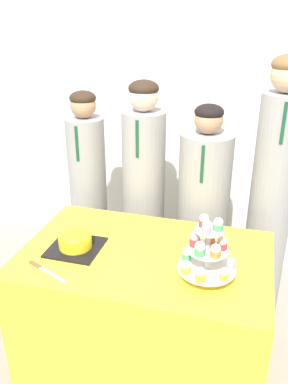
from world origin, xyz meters
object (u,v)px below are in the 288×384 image
object	(u,v)px
cupcake_stand	(207,251)
student_1	(144,202)
round_cake	(75,240)
student_2	(202,220)
student_3	(271,203)
cake_knife	(41,268)
student_0	(89,201)

from	to	relation	value
cupcake_stand	student_1	world-z (taller)	student_1
round_cake	student_2	size ratio (longest dim) A/B	0.18
student_2	cupcake_stand	bearing A→B (deg)	-81.07
round_cake	student_3	size ratio (longest dim) A/B	0.15
cake_knife	cupcake_stand	distance (m)	0.76
student_0	student_3	world-z (taller)	student_3
cupcake_stand	student_2	world-z (taller)	student_2
cupcake_stand	student_2	distance (m)	0.82
student_3	cupcake_stand	bearing A→B (deg)	-109.90
round_cake	student_3	bearing A→B (deg)	37.10
student_3	student_0	bearing A→B (deg)	-180.00
cake_knife	student_3	bearing A→B (deg)	64.91
round_cake	cake_knife	xyz separation A→B (m)	(-0.08, -0.20, -0.04)
student_0	student_1	xyz separation A→B (m)	(0.39, 0.00, 0.04)
cupcake_stand	student_0	world-z (taller)	student_0
student_1	student_3	world-z (taller)	student_3
cupcake_stand	student_1	size ratio (longest dim) A/B	0.20
cupcake_stand	cake_knife	bearing A→B (deg)	-168.89
cake_knife	student_1	world-z (taller)	student_1
cake_knife	student_0	bearing A→B (deg)	122.57
round_cake	student_2	xyz separation A→B (m)	(0.54, 0.71, -0.17)
cupcake_stand	student_2	bearing A→B (deg)	98.93
cupcake_stand	student_3	world-z (taller)	student_3
student_0	student_3	xyz separation A→B (m)	(1.17, 0.00, 0.14)
student_2	student_0	bearing A→B (deg)	-180.00
cupcake_stand	student_3	xyz separation A→B (m)	(0.28, 0.77, -0.09)
student_3	cake_knife	bearing A→B (deg)	-138.09
student_2	cake_knife	bearing A→B (deg)	-124.13
cupcake_stand	student_3	bearing A→B (deg)	70.10
round_cake	cupcake_stand	bearing A→B (deg)	-5.11
round_cake	cupcake_stand	xyz separation A→B (m)	(0.66, -0.06, 0.09)
student_0	student_1	world-z (taller)	student_1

